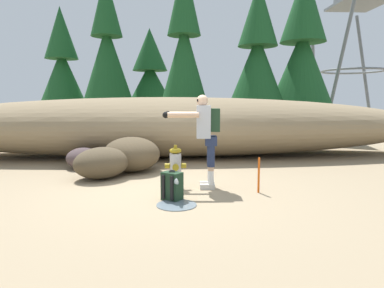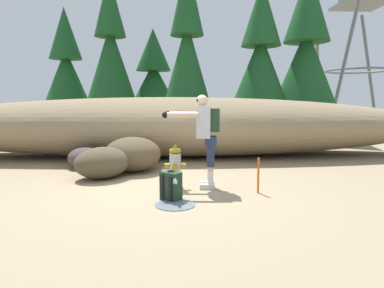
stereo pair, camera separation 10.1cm
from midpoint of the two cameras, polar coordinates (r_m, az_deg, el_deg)
ground_plane at (r=6.21m, az=-3.60°, el=-7.45°), size 56.00×56.00×0.04m
dirt_embankment at (r=9.83m, az=-3.25°, el=2.88°), size 15.26×3.20×1.67m
fire_hydrant at (r=6.14m, az=-2.32°, el=-4.02°), size 0.38×0.33×0.77m
hydrant_water_jet at (r=5.48m, az=-2.27°, el=-7.94°), size 0.60×1.24×0.57m
utility_worker at (r=6.05m, az=2.53°, el=2.35°), size 1.00×0.58×1.65m
spare_backpack at (r=5.43m, az=-2.92°, el=-6.97°), size 0.36×0.36×0.47m
boulder_large at (r=7.74m, az=-9.43°, el=-1.65°), size 1.44×1.48×0.76m
boulder_mid at (r=8.39m, az=-16.90°, el=-2.17°), size 0.79×0.83×0.48m
boulder_small at (r=7.14m, az=-14.21°, el=-3.01°), size 1.45×1.44×0.63m
pine_tree_far_left at (r=16.80m, az=-19.90°, el=11.73°), size 2.21×2.21×5.71m
pine_tree_left at (r=15.22m, az=-13.10°, el=15.24°), size 2.00×2.00×6.79m
pine_tree_center at (r=16.15m, az=-6.19°, el=10.79°), size 2.43×2.43×4.84m
pine_tree_right at (r=13.37m, az=-0.61°, el=15.48°), size 1.93×1.93×6.77m
pine_tree_far_right at (r=14.20m, az=11.47°, el=13.85°), size 2.39×2.39×6.22m
pine_tree_ridge_end at (r=15.06m, az=18.48°, el=13.82°), size 2.81×2.81×6.82m
survey_stake at (r=5.92m, az=11.37°, el=-5.11°), size 0.04×0.04×0.60m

